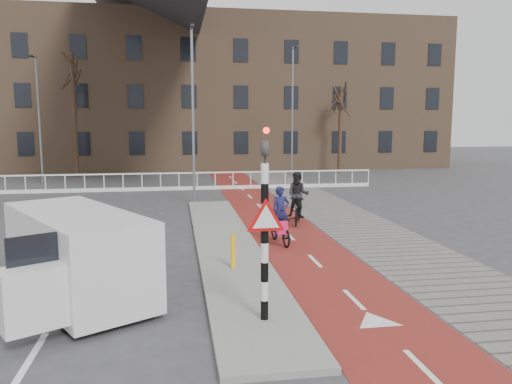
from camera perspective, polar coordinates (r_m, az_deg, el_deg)
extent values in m
plane|color=#38383A|center=(11.48, 2.18, -10.93)|extent=(120.00, 120.00, 0.00)
cube|color=maroon|center=(21.30, 0.85, -2.08)|extent=(2.50, 60.00, 0.01)
cube|color=slate|center=(21.95, 8.07, -1.85)|extent=(3.00, 60.00, 0.01)
cube|color=gray|center=(15.17, -3.42, -6.00)|extent=(1.80, 16.00, 0.12)
cylinder|color=black|center=(9.05, 0.99, -5.83)|extent=(0.14, 0.14, 2.88)
imported|color=black|center=(8.79, 1.02, 5.89)|extent=(0.13, 0.16, 0.80)
cylinder|color=#FF0C05|center=(8.65, 1.19, 7.05)|extent=(0.11, 0.02, 0.11)
cylinder|color=yellow|center=(12.47, -2.64, -6.75)|extent=(0.12, 0.12, 0.87)
imported|color=black|center=(15.40, 2.82, -4.29)|extent=(0.80, 1.74, 0.88)
imported|color=#181946|center=(15.29, 2.83, -2.22)|extent=(0.60, 0.44, 1.53)
cube|color=#DC1F5D|center=(14.83, 2.98, -4.10)|extent=(0.34, 0.24, 0.38)
imported|color=black|center=(18.39, 4.80, -2.00)|extent=(1.06, 1.85, 1.07)
imported|color=black|center=(18.30, 4.82, -0.32)|extent=(0.98, 0.87, 1.68)
cube|color=silver|center=(11.17, -19.75, -6.55)|extent=(3.71, 4.67, 1.75)
cube|color=green|center=(11.40, -24.14, -7.02)|extent=(1.42, 2.44, 0.55)
cube|color=green|center=(11.07, -15.17, -7.02)|extent=(1.42, 2.44, 0.55)
cube|color=black|center=(9.33, -21.92, -6.95)|extent=(1.39, 0.83, 0.90)
cylinder|color=black|center=(9.80, -20.76, -12.93)|extent=(0.50, 0.64, 0.61)
cylinder|color=black|center=(10.32, -12.74, -11.53)|extent=(0.50, 0.64, 0.61)
cylinder|color=black|center=(12.54, -25.15, -8.59)|extent=(0.50, 0.64, 0.61)
cylinder|color=black|center=(12.95, -18.70, -7.74)|extent=(0.50, 0.64, 0.61)
cube|color=silver|center=(27.93, -14.98, 2.01)|extent=(28.00, 0.08, 0.08)
cube|color=silver|center=(28.03, -14.92, 0.28)|extent=(28.00, 0.10, 0.20)
cube|color=#7F6047|center=(42.72, -10.49, 10.90)|extent=(46.00, 10.00, 12.00)
cylinder|color=#322016|center=(35.80, -20.01, 8.16)|extent=(0.26, 0.26, 8.28)
cylinder|color=#322016|center=(37.69, 9.59, 7.02)|extent=(0.28, 0.28, 6.34)
cylinder|color=slate|center=(22.67, -7.21, 8.44)|extent=(0.12, 0.12, 7.86)
cylinder|color=slate|center=(32.49, -23.52, 7.42)|extent=(0.12, 0.12, 7.56)
cylinder|color=slate|center=(33.27, 4.17, 8.90)|extent=(0.12, 0.12, 8.55)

